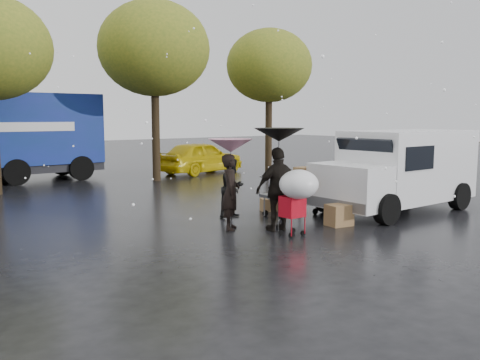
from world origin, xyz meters
TOP-DOWN VIEW (x-y plane):
  - ground at (0.00, 0.00)m, footprint 90.00×90.00m
  - person_pink at (-0.49, 0.96)m, footprint 0.73×0.75m
  - person_middle at (0.39, 2.07)m, footprint 0.84×0.70m
  - person_black at (0.28, 0.19)m, footprint 1.19×0.68m
  - umbrella_pink at (-0.49, 0.96)m, footprint 1.02×1.02m
  - umbrella_black at (0.28, 0.19)m, footprint 1.14×1.14m
  - vendor_cart at (1.82, 1.32)m, footprint 1.52×0.80m
  - shopping_cart at (0.18, -0.53)m, footprint 0.84×0.84m
  - white_van at (4.58, 0.01)m, footprint 4.91×2.18m
  - box_ground_near at (1.78, -0.30)m, footprint 0.63×0.54m
  - box_ground_far at (1.71, 2.15)m, footprint 0.55×0.50m
  - yellow_taxi at (5.42, 11.17)m, footprint 4.59×2.59m
  - tree_row at (-0.47, 10.00)m, footprint 21.60×4.40m

SIDE VIEW (x-z plane):
  - ground at x=0.00m, z-range 0.00..0.00m
  - box_ground_far at x=1.71m, z-range 0.00..0.35m
  - box_ground_near at x=1.78m, z-range 0.00..0.51m
  - vendor_cart at x=1.82m, z-range 0.09..1.36m
  - yellow_taxi at x=5.42m, z-range 0.00..1.48m
  - person_middle at x=0.39m, z-range 0.00..1.54m
  - person_pink at x=-0.49m, z-range 0.00..1.74m
  - person_black at x=0.28m, z-range 0.00..1.90m
  - shopping_cart at x=0.18m, z-range 0.33..1.80m
  - white_van at x=4.58m, z-range 0.06..2.26m
  - umbrella_pink at x=-0.49m, z-range 0.89..2.97m
  - umbrella_black at x=0.28m, z-range 1.01..3.34m
  - tree_row at x=-0.47m, z-range 1.46..8.58m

